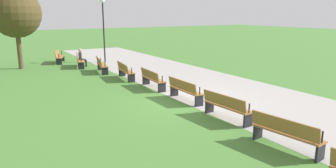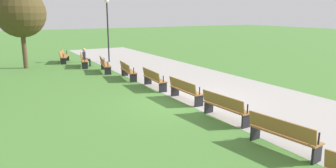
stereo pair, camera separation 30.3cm
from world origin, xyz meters
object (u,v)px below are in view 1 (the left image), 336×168
at_px(bench_0, 59,56).
at_px(lamp_post, 103,19).
at_px(bench_2, 101,65).
at_px(person_seated, 82,57).
at_px(bench_6, 226,106).
at_px(bench_7, 286,132).
at_px(bench_1, 80,60).
at_px(tree_0, 16,13).
at_px(bench_5, 185,90).
at_px(bench_3, 125,70).
at_px(bench_4, 152,78).

relative_size(bench_0, lamp_post, 0.44).
bearing_deg(bench_2, person_seated, -160.16).
relative_size(bench_6, person_seated, 1.61).
bearing_deg(bench_6, bench_7, -9.37).
bearing_deg(bench_6, bench_2, 179.99).
height_order(bench_1, tree_0, tree_0).
distance_m(bench_2, bench_5, 7.81).
xyz_separation_m(bench_2, lamp_post, (-3.77, 1.58, 2.58)).
bearing_deg(bench_3, person_seated, -163.53).
bearing_deg(person_seated, bench_0, -143.15).
height_order(bench_3, bench_4, same).
relative_size(bench_5, tree_0, 0.38).
relative_size(bench_2, person_seated, 1.63).
bearing_deg(bench_0, bench_2, 33.76).
distance_m(bench_4, bench_7, 7.81).
bearing_deg(tree_0, bench_1, 68.75).
distance_m(bench_0, bench_4, 10.40).
bearing_deg(bench_4, bench_2, -168.76).
distance_m(bench_7, tree_0, 17.65).
xyz_separation_m(bench_7, lamp_post, (-16.75, 1.16, 2.58)).
distance_m(bench_6, person_seated, 13.11).
bearing_deg(bench_1, bench_5, 22.52).
distance_m(bench_7, lamp_post, 16.98).
bearing_deg(tree_0, bench_2, 45.88).
height_order(bench_0, bench_4, same).
relative_size(bench_1, tree_0, 0.39).
relative_size(bench_2, bench_5, 1.03).
height_order(bench_4, bench_5, same).
relative_size(bench_1, bench_7, 1.01).
distance_m(bench_1, tree_0, 4.70).
bearing_deg(bench_7, bench_6, 166.87).
xyz_separation_m(bench_1, bench_3, (5.11, 1.02, 0.00)).
distance_m(bench_6, bench_7, 2.61).
bearing_deg(bench_4, tree_0, -148.96).
xyz_separation_m(bench_1, person_seated, (-0.14, 0.19, 0.16)).
bearing_deg(lamp_post, bench_1, -60.54).
height_order(bench_4, bench_6, same).
relative_size(bench_2, bench_3, 1.01).
height_order(bench_5, bench_6, same).
height_order(bench_0, bench_7, same).
bearing_deg(bench_5, bench_1, -172.51).
relative_size(bench_4, bench_7, 0.99).
distance_m(bench_3, bench_7, 10.41).
relative_size(bench_0, person_seated, 1.63).
distance_m(bench_1, bench_6, 12.98).
xyz_separation_m(bench_2, bench_3, (2.57, 0.42, 0.00)).
height_order(bench_2, bench_6, same).
distance_m(bench_6, lamp_post, 14.41).
bearing_deg(bench_7, bench_1, 176.23).
bearing_deg(bench_5, bench_7, -3.74).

